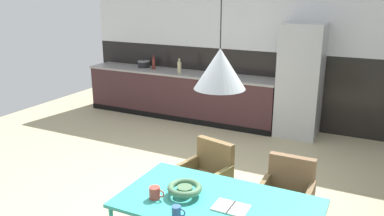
# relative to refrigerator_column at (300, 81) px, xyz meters

# --- Properties ---
(ground_plane) EXTENTS (9.10, 9.10, 0.00)m
(ground_plane) POSITION_rel_refrigerator_column_xyz_m (-0.84, -3.08, -0.94)
(ground_plane) COLOR tan
(back_wall_splashback_dark) EXTENTS (6.96, 0.12, 1.34)m
(back_wall_splashback_dark) POSITION_rel_refrigerator_column_xyz_m (-0.84, 0.36, -0.27)
(back_wall_splashback_dark) COLOR black
(back_wall_splashback_dark) RESTS_ON ground
(back_wall_panel_upper) EXTENTS (6.96, 0.12, 1.34)m
(back_wall_panel_upper) POSITION_rel_refrigerator_column_xyz_m (-0.84, 0.36, 1.07)
(back_wall_panel_upper) COLOR silver
(back_wall_panel_upper) RESTS_ON back_wall_splashback_dark
(kitchen_counter) EXTENTS (3.84, 0.63, 0.89)m
(kitchen_counter) POSITION_rel_refrigerator_column_xyz_m (-2.26, -0.00, -0.49)
(kitchen_counter) COLOR #3F2426
(kitchen_counter) RESTS_ON ground
(refrigerator_column) EXTENTS (0.68, 0.60, 1.88)m
(refrigerator_column) POSITION_rel_refrigerator_column_xyz_m (0.00, 0.00, 0.00)
(refrigerator_column) COLOR #ADAFB2
(refrigerator_column) RESTS_ON ground
(dining_table) EXTENTS (1.61, 0.89, 0.73)m
(dining_table) POSITION_rel_refrigerator_column_xyz_m (0.16, -3.84, -0.25)
(dining_table) COLOR teal
(dining_table) RESTS_ON ground
(armchair_corner_seat) EXTENTS (0.49, 0.47, 0.80)m
(armchair_corner_seat) POSITION_rel_refrigerator_column_xyz_m (0.52, -2.93, -0.43)
(armchair_corner_seat) COLOR brown
(armchair_corner_seat) RESTS_ON ground
(armchair_head_of_table) EXTENTS (0.58, 0.57, 0.82)m
(armchair_head_of_table) POSITION_rel_refrigerator_column_xyz_m (-0.34, -2.92, -0.42)
(armchair_head_of_table) COLOR brown
(armchair_head_of_table) RESTS_ON ground
(fruit_bowl) EXTENTS (0.29, 0.29, 0.09)m
(fruit_bowl) POSITION_rel_refrigerator_column_xyz_m (-0.13, -3.86, -0.15)
(fruit_bowl) COLOR #4C704C
(fruit_bowl) RESTS_ON dining_table
(open_book) EXTENTS (0.27, 0.19, 0.02)m
(open_book) POSITION_rel_refrigerator_column_xyz_m (0.29, -3.88, -0.20)
(open_book) COLOR white
(open_book) RESTS_ON dining_table
(mug_wide_latte) EXTENTS (0.11, 0.07, 0.09)m
(mug_wide_latte) POSITION_rel_refrigerator_column_xyz_m (-0.03, -4.18, -0.16)
(mug_wide_latte) COLOR #335B93
(mug_wide_latte) RESTS_ON dining_table
(mug_tall_blue) EXTENTS (0.14, 0.09, 0.10)m
(mug_tall_blue) POSITION_rel_refrigerator_column_xyz_m (-0.32, -4.02, -0.16)
(mug_tall_blue) COLOR #B23D33
(mug_tall_blue) RESTS_ON dining_table
(cooking_pot) EXTENTS (0.25, 0.25, 0.16)m
(cooking_pot) POSITION_rel_refrigerator_column_xyz_m (-3.12, 0.08, 0.02)
(cooking_pot) COLOR black
(cooking_pot) RESTS_ON kitchen_counter
(bottle_oil_tall) EXTENTS (0.07, 0.07, 0.28)m
(bottle_oil_tall) POSITION_rel_refrigerator_column_xyz_m (-2.18, -0.14, 0.07)
(bottle_oil_tall) COLOR tan
(bottle_oil_tall) RESTS_ON kitchen_counter
(bottle_spice_small) EXTENTS (0.06, 0.06, 0.27)m
(bottle_spice_small) POSITION_rel_refrigerator_column_xyz_m (-2.83, -0.00, 0.06)
(bottle_spice_small) COLOR maroon
(bottle_spice_small) RESTS_ON kitchen_counter
(pendant_lamp_over_table_near) EXTENTS (0.38, 0.38, 0.95)m
(pendant_lamp_over_table_near) POSITION_rel_refrigerator_column_xyz_m (0.16, -3.85, 0.88)
(pendant_lamp_over_table_near) COLOR black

